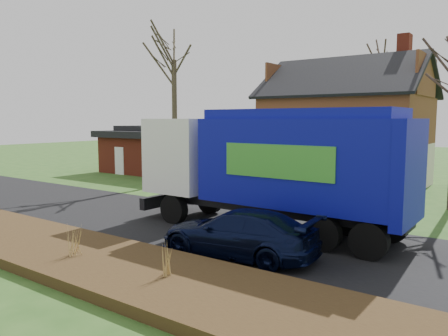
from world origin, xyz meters
The scene contains 12 objects.
ground centered at (0.00, 0.00, 0.00)m, with size 120.00×120.00×0.00m, color #2A511B.
road centered at (0.00, 0.00, 0.01)m, with size 80.00×7.00×0.02m, color black.
mulch_verge centered at (0.00, -5.30, 0.15)m, with size 80.00×3.50×0.30m, color #302010.
main_house centered at (1.49, 13.91, 4.03)m, with size 12.95×8.95×9.26m.
ranch_house centered at (-12.00, 13.00, 1.81)m, with size 9.80×8.20×3.70m.
garbage_truck centered at (3.91, 1.01, 2.63)m, with size 10.66×2.95×4.56m.
silver_sedan centered at (-2.23, 5.24, 0.67)m, with size 1.42×4.08×1.35m, color #A6A9AE.
navy_wagon centered at (4.50, -2.19, 0.73)m, with size 2.04×5.03×1.46m, color black.
tree_front_west centered at (-7.54, 8.38, 9.16)m, with size 3.74×3.74×11.12m.
tree_back centered at (1.90, 21.47, 9.27)m, with size 3.51×3.51×11.12m.
grass_clump_mid centered at (1.13, -5.63, 0.74)m, with size 0.32×0.26×0.88m.
grass_clump_east centered at (4.43, -5.33, 0.73)m, with size 0.34×0.28×0.86m.
Camera 1 is at (11.74, -13.07, 4.20)m, focal length 35.00 mm.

